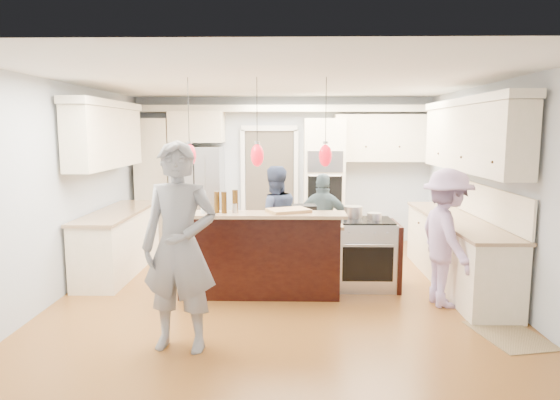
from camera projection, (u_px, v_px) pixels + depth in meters
The scene contains 23 objects.
ground_plane at pixel (279, 289), 6.61m from camera, with size 6.00×6.00×0.00m, color #955928.
room_shell at pixel (279, 152), 6.35m from camera, with size 5.54×6.04×2.72m.
refrigerator at pixel (198, 196), 9.13m from camera, with size 0.90×0.70×1.80m, color #B7B7BC.
oven_column at pixel (324, 182), 9.07m from camera, with size 0.72×0.69×2.30m.
back_upper_cabinets at pixel (242, 154), 9.12m from camera, with size 5.30×0.61×2.54m.
right_counter_run at pixel (461, 208), 6.71m from camera, with size 0.64×3.10×2.51m.
left_cabinets at pixel (114, 202), 7.30m from camera, with size 0.64×2.30×2.51m.
kitchen_island at pixel (261, 252), 6.62m from camera, with size 2.10×1.46×1.12m.
island_range at pixel (366, 254), 6.67m from camera, with size 0.82×0.71×0.92m.
pendant_lights at pixel (257, 155), 5.86m from camera, with size 1.75×0.15×1.03m.
person_bar_end at pixel (179, 247), 4.70m from camera, with size 0.73×0.48×2.00m, color gray.
person_far_left at pixel (274, 219), 7.34m from camera, with size 0.77×0.60×1.58m, color navy.
person_far_right at pixel (323, 223), 7.33m from camera, with size 0.86×0.36×1.47m, color #465B62.
person_range_side at pixel (446, 238), 5.92m from camera, with size 1.07×0.61×1.65m, color #AE8FC1.
floor_rug at pixel (510, 335), 5.12m from camera, with size 0.58×0.85×0.01m, color #947A50.
water_bottle at pixel (203, 202), 5.84m from camera, with size 0.06×0.06×0.27m, color silver.
beer_bottle_a at pixel (217, 202), 5.91m from camera, with size 0.06×0.06×0.26m, color #3F270B.
beer_bottle_b at pixel (224, 203), 5.88m from camera, with size 0.06×0.06×0.25m, color #3F270B.
beer_bottle_c at pixel (235, 201), 5.92m from camera, with size 0.07×0.07×0.27m, color #3F270B.
drink_can at pixel (235, 208), 5.92m from camera, with size 0.06×0.06×0.11m, color #B7B7BC.
cutting_board at pixel (289, 210), 5.98m from camera, with size 0.47×0.34×0.04m, color tan.
pot_large at pixel (353, 212), 6.78m from camera, with size 0.26×0.26×0.15m, color #B7B7BC.
pot_small at pixel (374, 216), 6.58m from camera, with size 0.19×0.19×0.09m, color #B7B7BC.
Camera 1 is at (0.14, -6.38, 2.10)m, focal length 32.00 mm.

